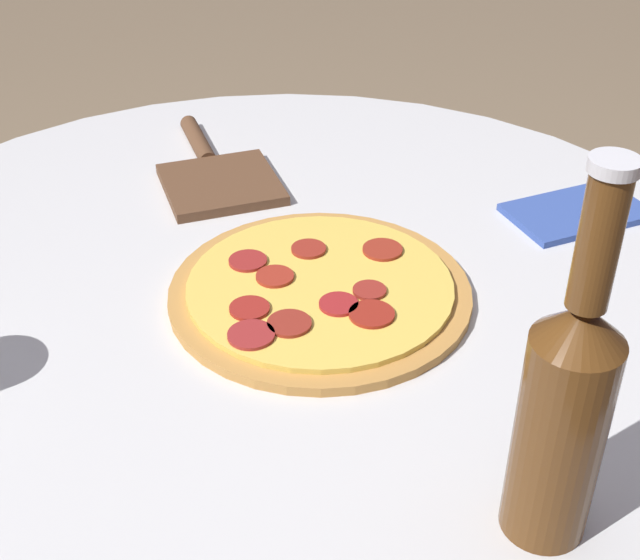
{
  "coord_description": "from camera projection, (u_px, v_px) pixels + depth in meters",
  "views": [
    {
      "loc": [
        0.49,
        0.54,
        1.19
      ],
      "look_at": [
        -0.02,
        0.04,
        0.7
      ],
      "focal_mm": 50.0,
      "sensor_mm": 36.0,
      "label": 1
    }
  ],
  "objects": [
    {
      "name": "beer_bottle",
      "position": [
        564.0,
        410.0,
        0.59
      ],
      "size": [
        0.06,
        0.06,
        0.29
      ],
      "color": "#563314",
      "rests_on": "table"
    },
    {
      "name": "pizza_paddle",
      "position": [
        216.0,
        174.0,
        1.09
      ],
      "size": [
        0.18,
        0.26,
        0.02
      ],
      "rotation": [
        0.0,
        0.0,
        -2.03
      ],
      "color": "brown",
      "rests_on": "table"
    },
    {
      "name": "napkin",
      "position": [
        577.0,
        212.0,
        1.01
      ],
      "size": [
        0.18,
        0.14,
        0.01
      ],
      "color": "#334C99",
      "rests_on": "table"
    },
    {
      "name": "table",
      "position": [
        279.0,
        404.0,
        0.97
      ],
      "size": [
        1.02,
        1.02,
        0.68
      ],
      "color": "silver",
      "rests_on": "ground_plane"
    },
    {
      "name": "pizza",
      "position": [
        320.0,
        290.0,
        0.88
      ],
      "size": [
        0.3,
        0.3,
        0.02
      ],
      "color": "#B77F3D",
      "rests_on": "table"
    }
  ]
}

